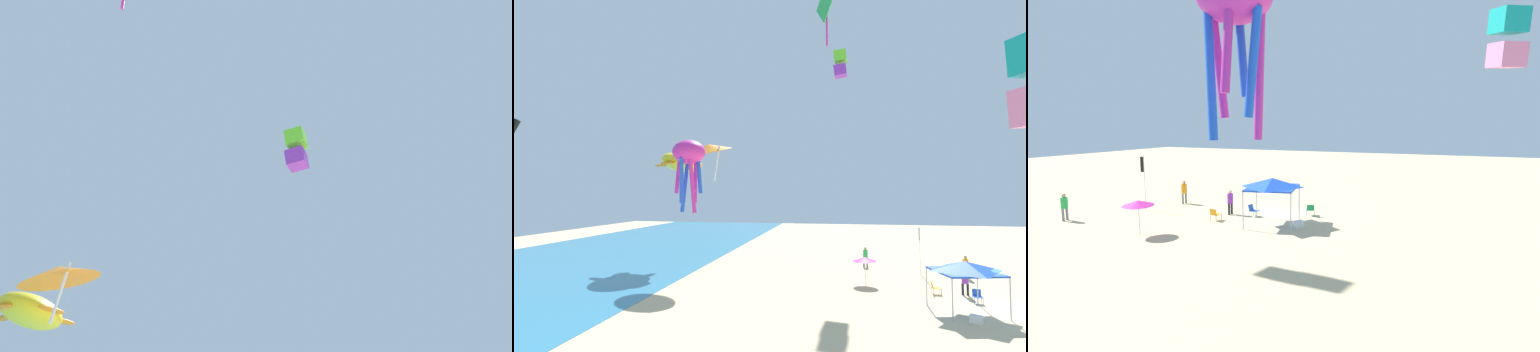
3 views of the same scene
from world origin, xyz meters
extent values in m
cone|color=orange|center=(8.01, 21.38, 11.08)|extent=(6.23, 6.23, 1.89)
cylinder|color=white|center=(6.72, 20.15, 9.62)|extent=(0.55, 0.56, 3.23)
ellipsoid|color=yellow|center=(11.91, 25.91, 10.15)|extent=(6.64, 6.33, 2.77)
sphere|color=yellow|center=(14.40, 27.32, 10.29)|extent=(1.29, 1.29, 1.29)
ellipsoid|color=orange|center=(12.23, 28.24, 9.93)|extent=(1.45, 2.16, 0.29)
ellipsoid|color=orange|center=(14.08, 25.00, 9.93)|extent=(2.12, 1.16, 0.29)
ellipsoid|color=orange|center=(9.70, 26.30, 9.93)|extent=(1.45, 2.16, 0.29)
ellipsoid|color=orange|center=(11.12, 23.81, 9.93)|extent=(2.12, 1.16, 0.29)
cube|color=#66D82D|center=(14.76, 9.18, 21.52)|extent=(1.38, 1.50, 1.28)
cube|color=purple|center=(14.76, 9.18, 19.96)|extent=(1.38, 1.50, 1.28)
camera|label=1|loc=(-16.55, 2.97, 2.37)|focal=37.73mm
camera|label=2|loc=(-23.69, 9.76, 6.83)|focal=25.23mm
camera|label=3|loc=(-11.36, 24.35, 6.29)|focal=27.84mm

